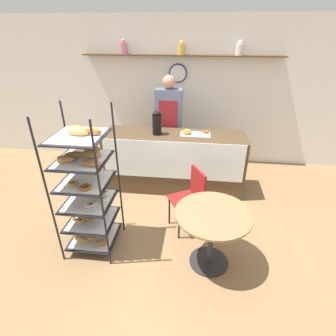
% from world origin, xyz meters
% --- Properties ---
extents(ground_plane, '(14.00, 14.00, 0.00)m').
position_xyz_m(ground_plane, '(0.00, 0.00, 0.00)').
color(ground_plane, olive).
extents(back_wall, '(10.00, 0.30, 2.70)m').
position_xyz_m(back_wall, '(-0.00, 2.53, 1.36)').
color(back_wall, white).
rests_on(back_wall, ground_plane).
extents(display_counter, '(2.27, 0.63, 0.97)m').
position_xyz_m(display_counter, '(0.00, 1.33, 0.49)').
color(display_counter, '#4C3823').
rests_on(display_counter, ground_plane).
extents(pastry_rack, '(0.60, 0.62, 1.76)m').
position_xyz_m(pastry_rack, '(-0.86, -0.17, 0.85)').
color(pastry_rack, black).
rests_on(pastry_rack, ground_plane).
extents(person_worker, '(0.45, 0.23, 1.80)m').
position_xyz_m(person_worker, '(-0.15, 1.84, 0.99)').
color(person_worker, '#282833').
rests_on(person_worker, ground_plane).
extents(cafe_table, '(0.83, 0.83, 0.73)m').
position_xyz_m(cafe_table, '(0.58, -0.30, 0.56)').
color(cafe_table, '#262628').
rests_on(cafe_table, ground_plane).
extents(cafe_chair, '(0.52, 0.52, 0.87)m').
position_xyz_m(cafe_chair, '(0.33, 0.32, 0.54)').
color(cafe_chair, black).
rests_on(cafe_chair, ground_plane).
extents(coffee_carafe, '(0.14, 0.14, 0.37)m').
position_xyz_m(coffee_carafe, '(-0.28, 1.31, 1.15)').
color(coffee_carafe, black).
rests_on(coffee_carafe, display_counter).
extents(donut_tray_counter, '(0.47, 0.26, 0.05)m').
position_xyz_m(donut_tray_counter, '(0.27, 1.39, 0.99)').
color(donut_tray_counter, silver).
rests_on(donut_tray_counter, display_counter).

